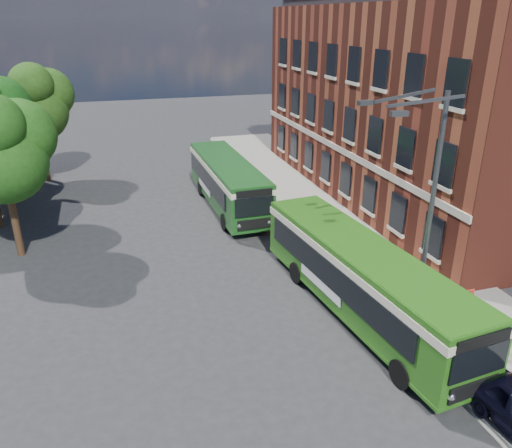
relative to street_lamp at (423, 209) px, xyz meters
name	(u,v)px	position (x,y,z in m)	size (l,w,h in m)	color
ground	(277,314)	(-4.84, 2.00, -4.79)	(120.00, 120.00, 0.00)	#29292B
pavement	(345,222)	(2.16, 10.00, -4.72)	(6.00, 48.00, 0.15)	gray
kerb_line	(297,229)	(-0.89, 10.00, -4.79)	(0.12, 48.00, 0.01)	beige
brick_office	(424,89)	(9.16, 14.00, 2.18)	(12.10, 26.00, 14.20)	maroon
street_lamp	(423,209)	(0.00, 0.00, 0.00)	(2.96, 2.38, 9.00)	#3E4144
bus_stop_sign	(466,315)	(0.76, -2.20, -3.28)	(0.35, 0.08, 2.52)	#3E4144
bus_front	(362,274)	(-1.64, 1.08, -2.96)	(3.78, 12.48, 3.02)	#286517
bus_rear	(228,179)	(-3.78, 14.77, -2.96)	(2.84, 11.23, 3.02)	#1B4F1B
pedestrian_a	(476,326)	(1.30, -2.21, -3.87)	(0.56, 0.37, 1.55)	black
pedestrian_b	(480,348)	(0.40, -3.50, -3.71)	(0.90, 0.70, 1.85)	black
tree_left	(2,148)	(-15.54, 10.92, 0.80)	(4.88, 4.64, 8.23)	#382614
tree_right	(36,102)	(-15.24, 23.88, 0.98)	(5.04, 4.79, 8.51)	#382614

